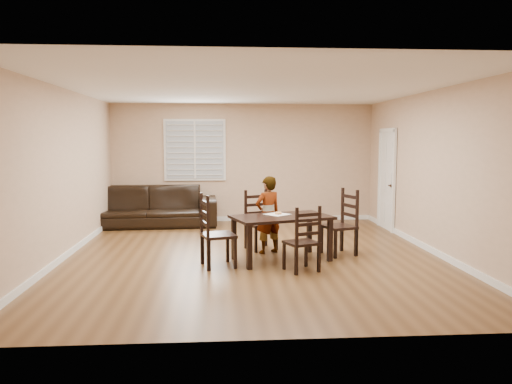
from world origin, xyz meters
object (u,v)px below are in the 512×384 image
at_px(child, 268,215).
at_px(sofa, 148,206).
at_px(dining_table, 282,222).
at_px(chair_left, 210,234).
at_px(chair_near, 258,222).
at_px(chair_right, 346,225).
at_px(chair_far, 306,243).
at_px(donut, 278,213).

xyz_separation_m(child, sofa, (-2.37, 2.82, -0.21)).
relative_size(dining_table, child, 1.31).
relative_size(chair_left, sofa, 0.37).
relative_size(chair_near, chair_right, 0.94).
bearing_deg(chair_right, sofa, -148.71).
relative_size(dining_table, chair_far, 1.76).
xyz_separation_m(chair_near, chair_right, (1.41, -0.56, 0.03)).
relative_size(chair_left, chair_right, 1.01).
bearing_deg(chair_near, sofa, 108.62).
height_order(dining_table, sofa, sofa).
relative_size(dining_table, sofa, 0.57).
bearing_deg(chair_near, chair_left, -146.59).
distance_m(chair_left, sofa, 3.95).
distance_m(chair_far, sofa, 4.95).
bearing_deg(chair_left, dining_table, -87.20).
distance_m(dining_table, chair_right, 1.17).
bearing_deg(sofa, chair_right, -42.03).
bearing_deg(child, chair_left, 14.53).
relative_size(chair_near, chair_far, 1.07).
relative_size(chair_right, donut, 9.60).
relative_size(dining_table, donut, 14.96).
bearing_deg(child, chair_right, 144.89).
distance_m(dining_table, chair_far, 0.82).
relative_size(chair_left, donut, 9.72).
xyz_separation_m(dining_table, donut, (-0.03, 0.17, 0.12)).
xyz_separation_m(chair_near, chair_left, (-0.80, -1.26, 0.03)).
relative_size(chair_near, donut, 9.05).
bearing_deg(chair_near, dining_table, -95.60).
bearing_deg(dining_table, chair_right, 0.20).
relative_size(chair_right, child, 0.84).
relative_size(chair_far, chair_right, 0.88).
xyz_separation_m(chair_right, child, (-1.27, 0.16, 0.15)).
bearing_deg(dining_table, chair_left, 179.64).
bearing_deg(sofa, chair_left, -71.56).
relative_size(chair_near, child, 0.79).
distance_m(chair_near, chair_far, 1.77).
bearing_deg(chair_far, chair_left, -38.72).
distance_m(dining_table, chair_near, 0.98).
height_order(chair_near, chair_left, chair_left).
height_order(chair_right, child, child).
height_order(chair_right, sofa, chair_right).
bearing_deg(donut, chair_right, 9.47).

